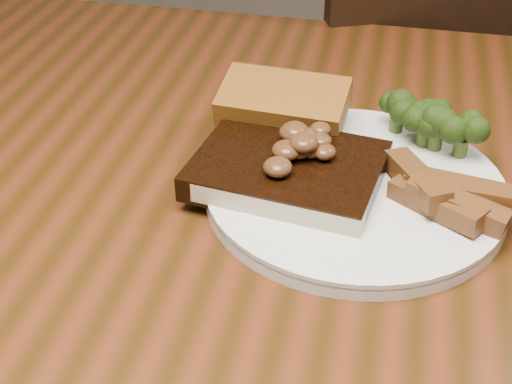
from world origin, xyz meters
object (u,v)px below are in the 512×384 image
chair_far (430,104)px  steak (288,170)px  garlic_bread (283,120)px  potato_wedges (441,197)px  dining_table (249,303)px  plate (354,191)px

chair_far → steak: 0.66m
garlic_bread → potato_wedges: garlic_bread is taller
chair_far → potato_wedges: bearing=65.7°
dining_table → steak: steak is taller
plate → steak: (-0.06, -0.01, 0.02)m
dining_table → steak: bearing=65.2°
steak → potato_wedges: bearing=2.3°
steak → garlic_bread: size_ratio=1.33×
dining_table → garlic_bread: 0.18m
chair_far → potato_wedges: chair_far is taller
steak → garlic_bread: bearing=111.2°
garlic_bread → steak: bearing=-72.5°
chair_far → garlic_bread: (-0.16, -0.52, 0.24)m
dining_table → steak: (0.02, 0.05, 0.12)m
chair_far → dining_table: bearing=52.4°
steak → potato_wedges: 0.13m
chair_far → plate: bearing=58.7°
dining_table → chair_far: (0.17, 0.65, -0.12)m
plate → steak: size_ratio=1.65×
chair_far → steak: bearing=53.4°
plate → garlic_bread: (-0.08, 0.08, 0.02)m
dining_table → steak: 0.13m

